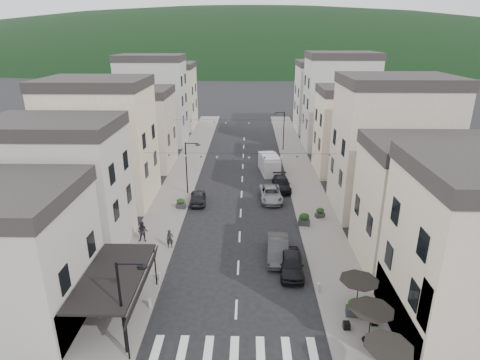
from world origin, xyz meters
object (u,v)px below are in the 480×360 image
at_px(parked_car_a, 292,264).
at_px(pedestrian_a, 170,239).
at_px(parked_car_e, 198,197).
at_px(parked_car_b, 278,249).
at_px(parked_car_c, 271,194).
at_px(parked_car_d, 281,184).
at_px(pedestrian_b, 143,232).
at_px(delivery_van, 269,164).

distance_m(parked_car_a, pedestrian_a, 10.41).
bearing_deg(parked_car_a, pedestrian_a, 163.66).
height_order(parked_car_e, pedestrian_a, pedestrian_a).
height_order(parked_car_b, parked_car_c, parked_car_b).
relative_size(parked_car_d, pedestrian_a, 2.97).
bearing_deg(parked_car_c, pedestrian_a, -132.55).
xyz_separation_m(parked_car_c, parked_car_e, (-7.80, -1.06, -0.01)).
distance_m(pedestrian_a, pedestrian_b, 2.69).
xyz_separation_m(parked_car_a, parked_car_d, (0.54, 17.19, -0.06)).
xyz_separation_m(pedestrian_a, pedestrian_b, (-2.52, 0.95, 0.15)).
distance_m(parked_car_b, parked_car_d, 15.13).
relative_size(parked_car_a, parked_car_c, 0.87).
distance_m(parked_car_a, parked_car_b, 2.30).
bearing_deg(parked_car_b, parked_car_a, -64.04).
bearing_deg(parked_car_b, parked_car_d, 87.71).
bearing_deg(parked_car_d, pedestrian_a, -128.89).
bearing_deg(delivery_van, parked_car_e, -136.43).
distance_m(parked_car_a, parked_car_e, 15.62).
height_order(parked_car_c, parked_car_e, parked_car_c).
height_order(parked_car_b, pedestrian_b, pedestrian_b).
bearing_deg(pedestrian_b, parked_car_a, -18.35).
distance_m(parked_car_b, parked_car_e, 13.36).
distance_m(parked_car_c, parked_car_d, 3.43).
relative_size(parked_car_b, pedestrian_b, 2.51).
relative_size(parked_car_c, parked_car_d, 1.06).
bearing_deg(parked_car_b, parked_car_e, 128.68).
bearing_deg(pedestrian_a, parked_car_b, -17.99).
relative_size(parked_car_a, parked_car_b, 0.93).
distance_m(parked_car_d, pedestrian_b, 18.25).
distance_m(parked_car_e, pedestrian_b, 9.46).
bearing_deg(parked_car_c, parked_car_b, -92.66).
distance_m(parked_car_d, parked_car_e, 10.11).
bearing_deg(parked_car_e, pedestrian_b, 60.96).
xyz_separation_m(parked_car_d, delivery_van, (-1.15, 5.95, 0.52)).
bearing_deg(parked_car_d, parked_car_b, -97.41).
xyz_separation_m(parked_car_a, pedestrian_a, (-9.86, 3.35, 0.17)).
bearing_deg(parked_car_e, delivery_van, -134.37).
xyz_separation_m(delivery_van, pedestrian_b, (-11.77, -18.83, -0.15)).
height_order(parked_car_b, delivery_van, delivery_van).
height_order(parked_car_c, pedestrian_b, pedestrian_b).
xyz_separation_m(parked_car_a, parked_car_e, (-8.66, 13.00, -0.06)).
height_order(parked_car_a, delivery_van, delivery_van).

